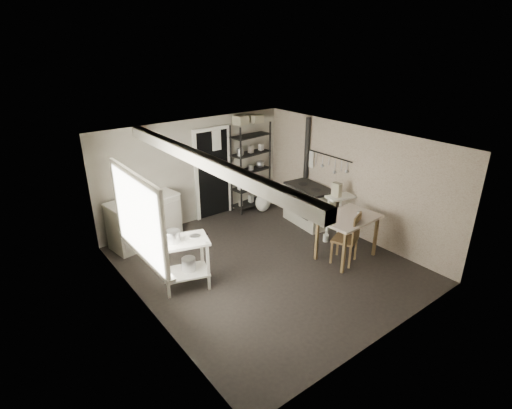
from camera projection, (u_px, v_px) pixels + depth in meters
floor at (266, 264)px, 7.37m from camera, size 5.00×5.00×0.00m
ceiling at (267, 142)px, 6.48m from camera, size 5.00×5.00×0.00m
wall_back at (195, 172)px, 8.75m from camera, size 4.50×0.02×2.30m
wall_front at (389, 268)px, 5.10m from camera, size 4.50×0.02×2.30m
wall_left at (143, 245)px, 5.66m from camera, size 0.02×5.00×2.30m
wall_right at (352, 181)px, 8.19m from camera, size 0.02×5.00×2.30m
window at (137, 218)px, 5.69m from camera, size 0.12×1.76×1.28m
doorway at (213, 174)px, 9.04m from camera, size 0.96×0.10×2.08m
ceiling_beam at (204, 161)px, 5.84m from camera, size 0.18×5.00×0.18m
wallpaper_panel at (351, 181)px, 8.18m from camera, size 0.01×5.00×2.30m
utensil_rail at (329, 156)px, 8.44m from camera, size 0.06×1.20×0.44m
prep_table at (186, 266)px, 6.57m from camera, size 0.90×0.75×0.88m
stockpot at (173, 238)px, 6.31m from camera, size 0.31×0.31×0.26m
saucepan at (195, 238)px, 6.50m from camera, size 0.22×0.22×0.10m
bucket at (189, 265)px, 6.62m from camera, size 0.29×0.29×0.25m
base_cabinets at (145, 221)px, 8.01m from camera, size 1.53×0.83×0.96m
mixing_bowl at (151, 198)px, 7.84m from camera, size 0.35×0.35×0.07m
counter_cup at (128, 202)px, 7.61m from camera, size 0.15×0.15×0.10m
shelf_rack at (251, 171)px, 9.46m from camera, size 1.02×0.50×2.07m
shelf_jar at (241, 156)px, 9.15m from camera, size 0.09×0.09×0.18m
storage_box_a at (241, 127)px, 8.94m from camera, size 0.33×0.30×0.20m
storage_box_b at (256, 126)px, 9.14m from camera, size 0.29×0.27×0.17m
stove at (308, 205)px, 8.85m from camera, size 0.72×1.16×0.87m
stovepipe at (307, 148)px, 8.88m from camera, size 0.11×0.11×1.33m
side_ledge at (339, 216)px, 8.31m from camera, size 0.63×0.43×0.89m
oats_box at (337, 191)px, 8.07m from camera, size 0.12×0.19×0.29m
work_table at (346, 239)px, 7.47m from camera, size 1.15×0.84×0.84m
table_cup at (359, 218)px, 7.33m from camera, size 0.12×0.12×0.09m
chair at (345, 238)px, 7.28m from camera, size 0.54×0.55×0.99m
flour_sack at (263, 202)px, 9.53m from camera, size 0.45×0.41×0.46m
floor_crock at (326, 238)px, 8.18m from camera, size 0.12×0.12×0.15m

